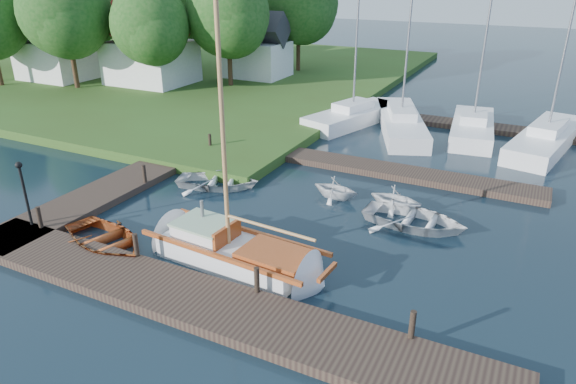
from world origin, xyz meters
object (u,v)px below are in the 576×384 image
at_px(mooring_post_1, 136,245).
at_px(mooring_post_2, 257,280).
at_px(marina_boat_0, 353,115).
at_px(house_b, 57,50).
at_px(tree_7, 299,2).
at_px(tender_b, 336,186).
at_px(tree_2, 150,24).
at_px(tender_c, 415,217).
at_px(marina_boat_1, 401,121).
at_px(marina_boat_3, 546,137).
at_px(mooring_post_4, 144,174).
at_px(tree_5, 90,10).
at_px(house_c, 256,51).
at_px(tree_3, 228,13).
at_px(mooring_post_3, 412,325).
at_px(house_a, 150,51).
at_px(mooring_post_0, 39,217).
at_px(marina_boat_2, 473,126).
at_px(sailboat, 238,255).
at_px(tree_1, 65,10).
at_px(tender_a, 218,179).
at_px(dinghy, 104,237).
at_px(tender_d, 396,196).
at_px(lamp_post, 23,185).
at_px(mooring_post_5, 210,142).
at_px(tree_6, 6,8).

xyz_separation_m(mooring_post_1, mooring_post_2, (4.50, 0.00, 0.00)).
xyz_separation_m(marina_boat_0, house_b, (-25.63, 0.32, 2.20)).
bearing_deg(tree_7, tender_b, -61.11).
bearing_deg(house_b, tree_2, 0.28).
relative_size(tender_c, marina_boat_1, 0.39).
bearing_deg(marina_boat_3, mooring_post_4, 143.54).
distance_m(house_b, tree_5, 6.90).
distance_m(house_c, tree_3, 5.10).
bearing_deg(mooring_post_3, house_a, 141.07).
bearing_deg(mooring_post_0, tree_2, 118.86).
xyz_separation_m(mooring_post_0, marina_boat_2, (12.13, 19.38, -0.11)).
height_order(sailboat, tree_1, tree_1).
relative_size(tender_c, house_a, 0.61).
relative_size(tender_a, tree_1, 0.39).
relative_size(mooring_post_1, tree_3, 0.09).
bearing_deg(house_c, mooring_post_4, -72.35).
bearing_deg(tree_1, tree_3, 30.96).
xyz_separation_m(house_c, tree_1, (-10.00, -9.95, 3.51)).
xyz_separation_m(dinghy, tree_5, (-25.20, 24.69, 5.03)).
bearing_deg(tender_d, tree_7, 38.25).
bearing_deg(tender_c, house_b, 71.69).
distance_m(house_c, tree_2, 9.29).
bearing_deg(sailboat, tree_3, 127.27).
bearing_deg(mooring_post_4, tree_7, 100.86).
bearing_deg(lamp_post, house_a, 119.74).
height_order(marina_boat_3, tree_3, marina_boat_3).
xyz_separation_m(mooring_post_0, tree_7, (-4.50, 31.05, 5.50)).
height_order(dinghy, tender_b, tender_b).
xyz_separation_m(mooring_post_2, marina_boat_1, (-0.85, 18.70, -0.14)).
bearing_deg(tree_2, marina_boat_2, 0.84).
xyz_separation_m(marina_boat_1, marina_boat_2, (3.99, 0.68, 0.03)).
distance_m(mooring_post_4, mooring_post_5, 5.00).
relative_size(lamp_post, tree_6, 0.29).
xyz_separation_m(tree_3, tree_7, (2.00, 8.00, 0.39)).
distance_m(tender_b, tree_7, 27.15).
distance_m(mooring_post_1, tender_b, 8.69).
distance_m(tender_d, house_a, 26.95).
relative_size(tender_c, marina_boat_2, 0.31).
height_order(lamp_post, tender_b, lamp_post).
bearing_deg(mooring_post_0, house_a, 120.76).
bearing_deg(house_c, house_b, -150.26).
relative_size(marina_boat_1, house_c, 1.87).
xyz_separation_m(mooring_post_3, tender_d, (-2.61, 7.85, -0.15)).
distance_m(sailboat, dinghy, 4.88).
distance_m(tender_b, tree_6, 39.47).
bearing_deg(house_a, tree_5, 157.95).
bearing_deg(mooring_post_5, tree_5, 146.80).
distance_m(tree_1, tree_6, 12.66).
height_order(mooring_post_0, tree_6, tree_6).
distance_m(tender_c, tender_d, 1.57).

